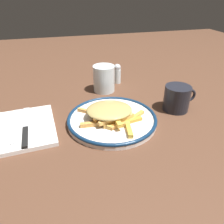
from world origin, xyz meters
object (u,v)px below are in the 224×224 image
object	(u,v)px
plate	(112,119)
knife	(26,129)
water_glass	(104,79)
fork	(16,124)
fries_heap	(111,113)
napkin	(26,128)
salt_shaker	(117,73)
coffee_mug	(177,98)

from	to	relation	value
plate	knife	bearing A→B (deg)	178.39
water_glass	plate	bearing A→B (deg)	-97.31
fork	plate	bearing A→B (deg)	-7.85
fries_heap	fork	size ratio (longest dim) A/B	1.15
napkin	knife	world-z (taller)	knife
fork	salt_shaker	world-z (taller)	salt_shaker
knife	coffee_mug	size ratio (longest dim) A/B	1.91
fork	salt_shaker	xyz separation A→B (m)	(0.38, 0.25, 0.03)
salt_shaker	plate	bearing A→B (deg)	-109.18
fork	water_glass	xyz separation A→B (m)	(0.30, 0.19, 0.04)
napkin	plate	bearing A→B (deg)	-5.95
fries_heap	coffee_mug	xyz separation A→B (m)	(0.23, 0.03, 0.01)
water_glass	coffee_mug	bearing A→B (deg)	-46.45
fries_heap	coffee_mug	distance (m)	0.23
plate	napkin	bearing A→B (deg)	174.05
knife	coffee_mug	xyz separation A→B (m)	(0.47, 0.01, 0.03)
plate	coffee_mug	bearing A→B (deg)	5.03
fries_heap	knife	xyz separation A→B (m)	(-0.24, 0.01, -0.02)
napkin	salt_shaker	size ratio (longest dim) A/B	2.60
plate	water_glass	size ratio (longest dim) A/B	2.70
fries_heap	knife	distance (m)	0.24
knife	water_glass	bearing A→B (deg)	38.47
salt_shaker	knife	bearing A→B (deg)	-140.93
fries_heap	napkin	bearing A→B (deg)	172.13
plate	coffee_mug	size ratio (longest dim) A/B	2.44
fries_heap	napkin	distance (m)	0.25
fork	salt_shaker	distance (m)	0.45
napkin	salt_shaker	xyz separation A→B (m)	(0.35, 0.26, 0.03)
fork	knife	size ratio (longest dim) A/B	0.84
fries_heap	salt_shaker	bearing A→B (deg)	70.32
knife	salt_shaker	bearing A→B (deg)	39.07
plate	salt_shaker	xyz separation A→B (m)	(0.10, 0.29, 0.03)
plate	knife	world-z (taller)	same
knife	salt_shaker	world-z (taller)	salt_shaker
knife	water_glass	size ratio (longest dim) A/B	2.11
plate	fries_heap	size ratio (longest dim) A/B	1.33
fork	coffee_mug	xyz separation A→B (m)	(0.50, -0.02, 0.03)
knife	coffee_mug	distance (m)	0.47
plate	knife	distance (m)	0.25
plate	napkin	distance (m)	0.25
fries_heap	water_glass	bearing A→B (deg)	81.59
fries_heap	water_glass	world-z (taller)	water_glass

